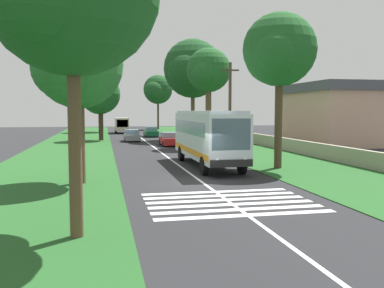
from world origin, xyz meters
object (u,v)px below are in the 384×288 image
(roadside_tree_left_0, at_px, (99,96))
(trailing_car_0, at_px, (169,139))
(utility_pole, at_px, (230,108))
(coach_bus, at_px, (207,134))
(roadside_tree_right_0, at_px, (207,72))
(roadside_tree_right_2, at_px, (191,70))
(roadside_tree_right_1, at_px, (157,90))
(roadside_tree_left_2, at_px, (76,67))
(roadside_building, at_px, (330,114))
(roadside_tree_right_3, at_px, (277,53))
(trailing_minibus_0, at_px, (122,124))
(roadside_tree_left_1, at_px, (99,98))
(trailing_car_2, at_px, (151,132))
(trailing_car_1, at_px, (132,136))

(roadside_tree_left_0, bearing_deg, trailing_car_0, -141.77)
(roadside_tree_left_0, height_order, utility_pole, roadside_tree_left_0)
(trailing_car_0, bearing_deg, utility_pole, -166.94)
(coach_bus, relative_size, roadside_tree_right_0, 1.11)
(roadside_tree_right_2, bearing_deg, roadside_tree_right_0, 177.30)
(trailing_car_0, relative_size, roadside_tree_right_1, 0.40)
(roadside_tree_left_2, bearing_deg, roadside_building, -51.07)
(roadside_tree_right_3, height_order, roadside_building, roadside_tree_right_3)
(roadside_tree_left_2, bearing_deg, roadside_tree_right_3, -73.85)
(trailing_car_0, xyz_separation_m, roadside_tree_right_0, (-2.34, -3.56, 6.97))
(roadside_tree_right_3, height_order, utility_pole, roadside_tree_right_3)
(trailing_minibus_0, xyz_separation_m, roadside_tree_left_1, (3.57, 3.67, 4.40))
(coach_bus, relative_size, roadside_tree_right_2, 0.88)
(roadside_tree_left_1, height_order, roadside_tree_left_2, roadside_tree_left_1)
(trailing_car_2, bearing_deg, roadside_tree_right_0, -168.21)
(trailing_minibus_0, distance_m, roadside_tree_right_1, 15.69)
(roadside_tree_right_1, relative_size, roadside_tree_right_3, 1.08)
(trailing_car_2, bearing_deg, trailing_minibus_0, 18.61)
(utility_pole, bearing_deg, roadside_tree_left_0, 25.11)
(coach_bus, relative_size, roadside_tree_left_1, 1.23)
(trailing_car_1, distance_m, roadside_tree_right_3, 28.27)
(trailing_car_1, bearing_deg, roadside_tree_left_2, 171.10)
(trailing_minibus_0, bearing_deg, roadside_building, -142.70)
(roadside_tree_right_0, relative_size, roadside_tree_right_1, 0.94)
(trailing_car_0, bearing_deg, roadside_tree_left_2, 160.09)
(trailing_car_0, distance_m, roadside_tree_right_2, 12.16)
(roadside_tree_left_2, bearing_deg, trailing_car_2, -11.66)
(coach_bus, height_order, roadside_tree_left_2, roadside_tree_left_2)
(roadside_tree_left_1, xyz_separation_m, roadside_tree_right_1, (8.80, -11.12, 1.75))
(trailing_car_2, distance_m, roadside_tree_right_3, 35.81)
(trailing_car_0, distance_m, roadside_building, 18.01)
(roadside_tree_left_1, distance_m, roadside_tree_right_1, 14.29)
(trailing_minibus_0, height_order, roadside_tree_left_0, roadside_tree_left_0)
(roadside_tree_left_0, relative_size, utility_pole, 1.09)
(trailing_car_0, xyz_separation_m, utility_pole, (-12.55, -2.91, 3.24))
(trailing_car_2, relative_size, roadside_tree_left_2, 0.52)
(roadside_tree_right_1, distance_m, roadside_tree_right_2, 31.08)
(trailing_minibus_0, distance_m, utility_pole, 39.96)
(trailing_car_2, bearing_deg, roadside_building, -134.27)
(roadside_tree_left_1, distance_m, roadside_tree_right_2, 25.28)
(trailing_car_0, height_order, roadside_tree_left_1, roadside_tree_left_1)
(roadside_tree_left_2, xyz_separation_m, roadside_tree_right_0, (20.23, -11.73, 1.71))
(trailing_car_0, xyz_separation_m, roadside_tree_left_0, (9.31, 7.33, 4.92))
(roadside_tree_right_1, bearing_deg, coach_bus, 176.34)
(roadside_tree_left_1, height_order, roadside_tree_right_0, roadside_tree_right_0)
(roadside_tree_right_1, distance_m, utility_pole, 51.81)
(trailing_car_0, xyz_separation_m, roadside_building, (-1.64, -17.73, 2.74))
(roadside_tree_left_0, distance_m, utility_pole, 24.19)
(coach_bus, distance_m, roadside_tree_left_2, 10.45)
(coach_bus, relative_size, trailing_car_1, 2.60)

